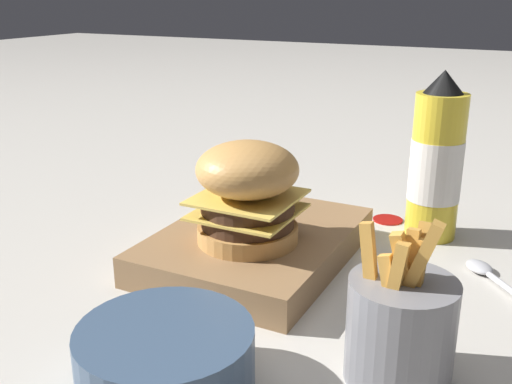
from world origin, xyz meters
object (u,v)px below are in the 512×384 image
Objects in this scene: serving_board at (256,245)px; side_bowl at (166,359)px; fries_basket at (400,327)px; ketchup_bottle at (436,163)px; burger at (247,192)px; spoon at (492,276)px.

side_bowl is (0.26, 0.05, 0.01)m from serving_board.
fries_basket is 0.20m from side_bowl.
serving_board is at bearing -45.48° from ketchup_bottle.
ketchup_bottle is at bearing 164.02° from side_bowl.
side_bowl is (0.10, -0.17, -0.02)m from fries_basket.
serving_board is at bearing -126.29° from fries_basket.
fries_basket reaches higher than serving_board.
ketchup_bottle reaches higher than burger.
spoon is (-0.07, 0.27, -0.01)m from serving_board.
serving_board is 0.09m from burger.
serving_board is 0.26m from ketchup_bottle.
burger is (0.03, 0.01, 0.08)m from serving_board.
side_bowl is at bearing -15.98° from ketchup_bottle.
fries_basket is (0.16, 0.22, 0.03)m from serving_board.
burger is 0.54× the size of ketchup_bottle.
burger is 0.24m from side_bowl.
side_bowl reaches higher than serving_board.
fries_basket is at bearing 6.96° from ketchup_bottle.
burger reaches higher than serving_board.
fries_basket reaches higher than side_bowl.
fries_basket is at bearing 122.16° from side_bowl.
burger is at bearing -121.01° from fries_basket.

